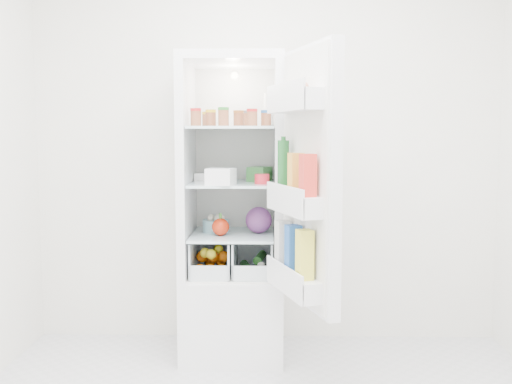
{
  "coord_description": "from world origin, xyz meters",
  "views": [
    {
      "loc": [
        0.01,
        -2.2,
        1.33
      ],
      "look_at": [
        -0.06,
        0.95,
        1.02
      ],
      "focal_mm": 40.0,
      "sensor_mm": 36.0,
      "label": 1
    }
  ],
  "objects_px": {
    "refrigerator": "(234,245)",
    "red_cabbage": "(259,220)",
    "mushroom_bowl": "(216,226)",
    "fridge_door": "(305,184)"
  },
  "relations": [
    {
      "from": "refrigerator",
      "to": "red_cabbage",
      "type": "xyz_separation_m",
      "value": [
        0.15,
        -0.04,
        0.16
      ]
    },
    {
      "from": "mushroom_bowl",
      "to": "fridge_door",
      "type": "distance_m",
      "value": 0.85
    },
    {
      "from": "red_cabbage",
      "to": "refrigerator",
      "type": "bearing_deg",
      "value": 164.35
    },
    {
      "from": "red_cabbage",
      "to": "fridge_door",
      "type": "xyz_separation_m",
      "value": [
        0.24,
        -0.58,
        0.27
      ]
    },
    {
      "from": "refrigerator",
      "to": "fridge_door",
      "type": "xyz_separation_m",
      "value": [
        0.4,
        -0.62,
        0.43
      ]
    },
    {
      "from": "red_cabbage",
      "to": "mushroom_bowl",
      "type": "bearing_deg",
      "value": 173.18
    },
    {
      "from": "mushroom_bowl",
      "to": "fridge_door",
      "type": "relative_size",
      "value": 0.12
    },
    {
      "from": "refrigerator",
      "to": "red_cabbage",
      "type": "height_order",
      "value": "refrigerator"
    },
    {
      "from": "refrigerator",
      "to": "mushroom_bowl",
      "type": "distance_m",
      "value": 0.16
    },
    {
      "from": "refrigerator",
      "to": "red_cabbage",
      "type": "bearing_deg",
      "value": -15.65
    }
  ]
}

